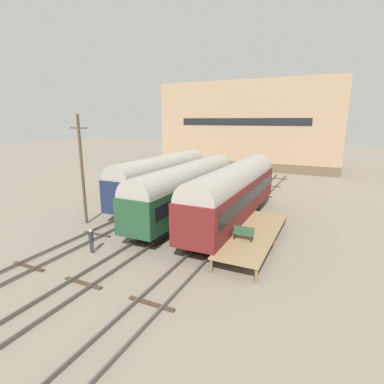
{
  "coord_description": "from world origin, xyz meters",
  "views": [
    {
      "loc": [
        11.97,
        -19.98,
        8.94
      ],
      "look_at": [
        0.0,
        5.19,
        2.2
      ],
      "focal_mm": 28.0,
      "sensor_mm": 36.0,
      "label": 1
    }
  ],
  "objects_px": {
    "train_car_navy": "(163,176)",
    "train_car_green": "(187,187)",
    "train_car_maroon": "(234,191)",
    "person_worker": "(91,239)",
    "utility_pole": "(82,169)",
    "bench": "(243,233)"
  },
  "relations": [
    {
      "from": "utility_pole",
      "to": "train_car_navy",
      "type": "bearing_deg",
      "value": 72.0
    },
    {
      "from": "bench",
      "to": "train_car_maroon",
      "type": "bearing_deg",
      "value": 114.04
    },
    {
      "from": "train_car_maroon",
      "to": "utility_pole",
      "type": "bearing_deg",
      "value": -155.32
    },
    {
      "from": "train_car_green",
      "to": "bench",
      "type": "xyz_separation_m",
      "value": [
        6.94,
        -5.3,
        -1.43
      ]
    },
    {
      "from": "train_car_navy",
      "to": "train_car_green",
      "type": "bearing_deg",
      "value": -36.22
    },
    {
      "from": "train_car_navy",
      "to": "utility_pole",
      "type": "distance_m",
      "value": 9.24
    },
    {
      "from": "train_car_navy",
      "to": "train_car_maroon",
      "type": "height_order",
      "value": "train_car_maroon"
    },
    {
      "from": "train_car_green",
      "to": "person_worker",
      "type": "distance_m",
      "value": 10.21
    },
    {
      "from": "train_car_maroon",
      "to": "bench",
      "type": "relative_size",
      "value": 12.34
    },
    {
      "from": "train_car_navy",
      "to": "train_car_maroon",
      "type": "distance_m",
      "value": 9.57
    },
    {
      "from": "train_car_green",
      "to": "utility_pole",
      "type": "bearing_deg",
      "value": -144.07
    },
    {
      "from": "train_car_maroon",
      "to": "person_worker",
      "type": "bearing_deg",
      "value": -125.3
    },
    {
      "from": "bench",
      "to": "person_worker",
      "type": "relative_size",
      "value": 0.82
    },
    {
      "from": "train_car_maroon",
      "to": "person_worker",
      "type": "xyz_separation_m",
      "value": [
        -6.99,
        -9.87,
        -1.99
      ]
    },
    {
      "from": "train_car_maroon",
      "to": "person_worker",
      "type": "height_order",
      "value": "train_car_maroon"
    },
    {
      "from": "train_car_navy",
      "to": "utility_pole",
      "type": "height_order",
      "value": "utility_pole"
    },
    {
      "from": "train_car_navy",
      "to": "train_car_maroon",
      "type": "xyz_separation_m",
      "value": [
        9.03,
        -3.17,
        0.02
      ]
    },
    {
      "from": "train_car_maroon",
      "to": "person_worker",
      "type": "relative_size",
      "value": 10.08
    },
    {
      "from": "bench",
      "to": "train_car_navy",
      "type": "bearing_deg",
      "value": 143.09
    },
    {
      "from": "bench",
      "to": "utility_pole",
      "type": "relative_size",
      "value": 0.15
    },
    {
      "from": "bench",
      "to": "train_car_green",
      "type": "bearing_deg",
      "value": 142.64
    },
    {
      "from": "train_car_maroon",
      "to": "train_car_green",
      "type": "bearing_deg",
      "value": -178.27
    }
  ]
}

